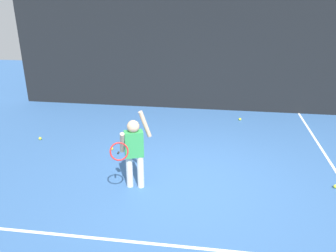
{
  "coord_description": "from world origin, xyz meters",
  "views": [
    {
      "loc": [
        0.34,
        -5.16,
        3.12
      ],
      "look_at": [
        -0.46,
        0.47,
        0.85
      ],
      "focal_mm": 36.36,
      "sensor_mm": 36.0,
      "label": 1
    }
  ],
  "objects": [
    {
      "name": "court_line_baseline",
      "position": [
        0.0,
        -1.62,
        0.0
      ],
      "size": [
        9.0,
        0.05,
        0.0
      ],
      "primitive_type": "cube",
      "color": "white",
      "rests_on": "ground"
    },
    {
      "name": "tennis_ball_4",
      "position": [
        1.03,
        3.22,
        0.03
      ],
      "size": [
        0.07,
        0.07,
        0.07
      ],
      "primitive_type": "sphere",
      "color": "#CCE033",
      "rests_on": "ground"
    },
    {
      "name": "fence_post_1",
      "position": [
        -2.54,
        4.09,
        1.66
      ],
      "size": [
        0.09,
        0.09,
        3.33
      ],
      "primitive_type": "cylinder",
      "color": "slate",
      "rests_on": "ground"
    },
    {
      "name": "tennis_ball_2",
      "position": [
        2.46,
        0.16,
        0.03
      ],
      "size": [
        0.07,
        0.07,
        0.07
      ],
      "primitive_type": "sphere",
      "color": "#CCE033",
      "rests_on": "ground"
    },
    {
      "name": "court_line_sideline",
      "position": [
        2.65,
        1.0,
        0.0
      ],
      "size": [
        0.05,
        9.0,
        0.0
      ],
      "primitive_type": "cube",
      "color": "white",
      "rests_on": "ground"
    },
    {
      "name": "fence_post_2",
      "position": [
        0.0,
        4.09,
        1.66
      ],
      "size": [
        0.09,
        0.09,
        3.33
      ],
      "primitive_type": "cylinder",
      "color": "slate",
      "rests_on": "ground"
    },
    {
      "name": "fence_post_3",
      "position": [
        2.54,
        4.09,
        1.66
      ],
      "size": [
        0.09,
        0.09,
        3.33
      ],
      "primitive_type": "cylinder",
      "color": "slate",
      "rests_on": "ground"
    },
    {
      "name": "tennis_ball_0",
      "position": [
        -1.74,
        1.07,
        0.03
      ],
      "size": [
        0.07,
        0.07,
        0.07
      ],
      "primitive_type": "sphere",
      "color": "#CCE033",
      "rests_on": "ground"
    },
    {
      "name": "tennis_ball_1",
      "position": [
        -3.48,
        1.35,
        0.03
      ],
      "size": [
        0.07,
        0.07,
        0.07
      ],
      "primitive_type": "sphere",
      "color": "#CCE033",
      "rests_on": "ground"
    },
    {
      "name": "back_fence_windscreen",
      "position": [
        0.0,
        4.03,
        1.59
      ],
      "size": [
        10.45,
        0.08,
        3.18
      ],
      "primitive_type": "cube",
      "color": "black",
      "rests_on": "ground"
    },
    {
      "name": "fence_post_0",
      "position": [
        -5.07,
        4.09,
        1.66
      ],
      "size": [
        0.09,
        0.09,
        3.33
      ],
      "primitive_type": "cylinder",
      "color": "slate",
      "rests_on": "ground"
    },
    {
      "name": "tennis_player",
      "position": [
        -0.92,
        -0.28,
        0.73
      ],
      "size": [
        0.56,
        0.75,
        1.35
      ],
      "rotation": [
        0.0,
        0.0,
        0.36
      ],
      "color": "silver",
      "rests_on": "ground"
    },
    {
      "name": "ground_plane",
      "position": [
        0.0,
        0.0,
        0.0
      ],
      "size": [
        20.0,
        20.0,
        0.0
      ],
      "primitive_type": "plane",
      "color": "#335B93"
    }
  ]
}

